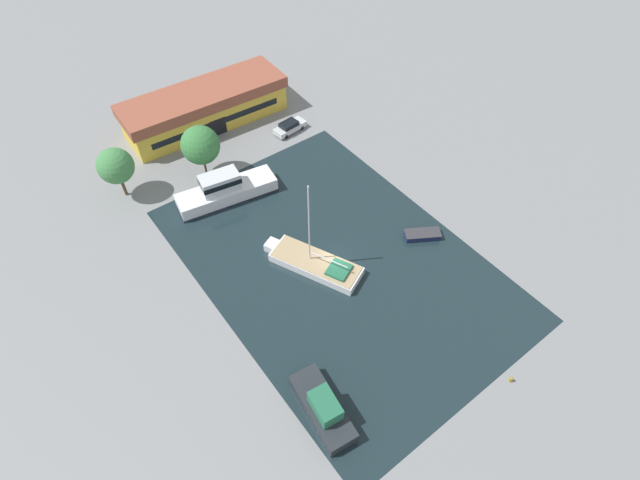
{
  "coord_description": "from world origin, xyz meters",
  "views": [
    {
      "loc": [
        -21.76,
        -25.86,
        42.29
      ],
      "look_at": [
        0.0,
        2.91,
        1.0
      ],
      "focal_mm": 28.0,
      "sensor_mm": 36.0,
      "label": 1
    }
  ],
  "objects_px": {
    "cabin_boat": "(323,407)",
    "warehouse_building": "(205,107)",
    "parked_car": "(290,127)",
    "small_dinghy": "(422,235)",
    "motor_cruiser": "(225,190)",
    "quay_tree_near_building": "(200,145)",
    "quay_tree_by_water": "(115,166)",
    "sailboat_moored": "(315,263)"
  },
  "relations": [
    {
      "from": "cabin_boat",
      "to": "warehouse_building",
      "type": "bearing_deg",
      "value": 81.45
    },
    {
      "from": "parked_car",
      "to": "small_dinghy",
      "type": "xyz_separation_m",
      "value": [
        0.7,
        -25.17,
        -0.42
      ]
    },
    {
      "from": "motor_cruiser",
      "to": "small_dinghy",
      "type": "relative_size",
      "value": 2.91
    },
    {
      "from": "quay_tree_near_building",
      "to": "small_dinghy",
      "type": "distance_m",
      "value": 28.36
    },
    {
      "from": "quay_tree_by_water",
      "to": "parked_car",
      "type": "height_order",
      "value": "quay_tree_by_water"
    },
    {
      "from": "sailboat_moored",
      "to": "quay_tree_by_water",
      "type": "bearing_deg",
      "value": 92.5
    },
    {
      "from": "warehouse_building",
      "to": "motor_cruiser",
      "type": "bearing_deg",
      "value": -108.3
    },
    {
      "from": "quay_tree_by_water",
      "to": "cabin_boat",
      "type": "height_order",
      "value": "quay_tree_by_water"
    },
    {
      "from": "warehouse_building",
      "to": "parked_car",
      "type": "distance_m",
      "value": 12.05
    },
    {
      "from": "quay_tree_near_building",
      "to": "parked_car",
      "type": "bearing_deg",
      "value": 4.54
    },
    {
      "from": "warehouse_building",
      "to": "motor_cruiser",
      "type": "xyz_separation_m",
      "value": [
        -5.73,
        -15.12,
        -1.17
      ]
    },
    {
      "from": "parked_car",
      "to": "quay_tree_by_water",
      "type": "bearing_deg",
      "value": -100.52
    },
    {
      "from": "motor_cruiser",
      "to": "warehouse_building",
      "type": "bearing_deg",
      "value": -11.16
    },
    {
      "from": "quay_tree_by_water",
      "to": "quay_tree_near_building",
      "type": "bearing_deg",
      "value": -16.03
    },
    {
      "from": "quay_tree_by_water",
      "to": "parked_car",
      "type": "relative_size",
      "value": 1.36
    },
    {
      "from": "cabin_boat",
      "to": "quay_tree_by_water",
      "type": "bearing_deg",
      "value": 101.75
    },
    {
      "from": "quay_tree_near_building",
      "to": "motor_cruiser",
      "type": "relative_size",
      "value": 0.57
    },
    {
      "from": "quay_tree_by_water",
      "to": "small_dinghy",
      "type": "distance_m",
      "value": 36.18
    },
    {
      "from": "parked_car",
      "to": "motor_cruiser",
      "type": "bearing_deg",
      "value": -71.73
    },
    {
      "from": "sailboat_moored",
      "to": "motor_cruiser",
      "type": "relative_size",
      "value": 0.92
    },
    {
      "from": "quay_tree_by_water",
      "to": "sailboat_moored",
      "type": "xyz_separation_m",
      "value": [
        11.67,
        -22.92,
        -3.91
      ]
    },
    {
      "from": "parked_car",
      "to": "cabin_boat",
      "type": "bearing_deg",
      "value": -37.13
    },
    {
      "from": "warehouse_building",
      "to": "sailboat_moored",
      "type": "distance_m",
      "value": 30.32
    },
    {
      "from": "motor_cruiser",
      "to": "small_dinghy",
      "type": "xyz_separation_m",
      "value": [
        14.47,
        -18.85,
        -1.01
      ]
    },
    {
      "from": "warehouse_building",
      "to": "small_dinghy",
      "type": "height_order",
      "value": "warehouse_building"
    },
    {
      "from": "sailboat_moored",
      "to": "motor_cruiser",
      "type": "distance_m",
      "value": 15.12
    },
    {
      "from": "sailboat_moored",
      "to": "cabin_boat",
      "type": "xyz_separation_m",
      "value": [
        -9.01,
        -13.28,
        0.43
      ]
    },
    {
      "from": "quay_tree_by_water",
      "to": "cabin_boat",
      "type": "distance_m",
      "value": 36.47
    },
    {
      "from": "warehouse_building",
      "to": "parked_car",
      "type": "height_order",
      "value": "warehouse_building"
    },
    {
      "from": "sailboat_moored",
      "to": "motor_cruiser",
      "type": "xyz_separation_m",
      "value": [
        -2.24,
        14.93,
        0.79
      ]
    },
    {
      "from": "warehouse_building",
      "to": "small_dinghy",
      "type": "xyz_separation_m",
      "value": [
        8.74,
        -33.97,
        -2.18
      ]
    },
    {
      "from": "parked_car",
      "to": "sailboat_moored",
      "type": "relative_size",
      "value": 0.43
    },
    {
      "from": "quay_tree_near_building",
      "to": "quay_tree_by_water",
      "type": "relative_size",
      "value": 1.07
    },
    {
      "from": "cabin_boat",
      "to": "quay_tree_near_building",
      "type": "bearing_deg",
      "value": 85.85
    },
    {
      "from": "quay_tree_by_water",
      "to": "motor_cruiser",
      "type": "relative_size",
      "value": 0.53
    },
    {
      "from": "small_dinghy",
      "to": "sailboat_moored",
      "type": "bearing_deg",
      "value": 103.64
    },
    {
      "from": "parked_car",
      "to": "small_dinghy",
      "type": "distance_m",
      "value": 25.18
    },
    {
      "from": "quay_tree_near_building",
      "to": "motor_cruiser",
      "type": "bearing_deg",
      "value": -91.7
    },
    {
      "from": "quay_tree_near_building",
      "to": "quay_tree_by_water",
      "type": "xyz_separation_m",
      "value": [
        -9.59,
        2.76,
        -0.21
      ]
    },
    {
      "from": "quay_tree_by_water",
      "to": "sailboat_moored",
      "type": "distance_m",
      "value": 26.02
    },
    {
      "from": "warehouse_building",
      "to": "cabin_boat",
      "type": "height_order",
      "value": "warehouse_building"
    },
    {
      "from": "warehouse_building",
      "to": "parked_car",
      "type": "xyz_separation_m",
      "value": [
        8.04,
        -8.8,
        -1.77
      ]
    }
  ]
}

